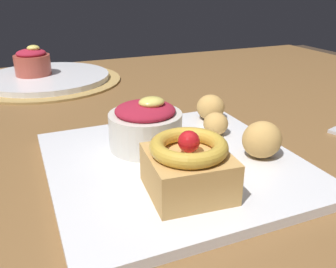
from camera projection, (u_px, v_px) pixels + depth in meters
name	position (u px, v px, depth m)	size (l,w,h in m)	color
dining_table	(160.00, 166.00, 0.64)	(1.48, 1.12, 0.73)	brown
woven_placemat	(47.00, 81.00, 0.86)	(0.34, 0.34, 0.01)	#AD894C
front_plate	(174.00, 164.00, 0.47)	(0.31, 0.31, 0.01)	white
cake_slice	(188.00, 166.00, 0.38)	(0.09, 0.09, 0.07)	tan
berry_ramekin	(146.00, 125.00, 0.49)	(0.10, 0.10, 0.07)	silver
fritter_front	(262.00, 140.00, 0.46)	(0.05, 0.05, 0.05)	tan
fritter_middle	(216.00, 124.00, 0.53)	(0.04, 0.04, 0.03)	tan
fritter_back	(211.00, 107.00, 0.59)	(0.04, 0.05, 0.04)	tan
back_plate	(47.00, 78.00, 0.86)	(0.29, 0.29, 0.01)	white
back_ramekin	(32.00, 62.00, 0.84)	(0.08, 0.08, 0.07)	#B24C3D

